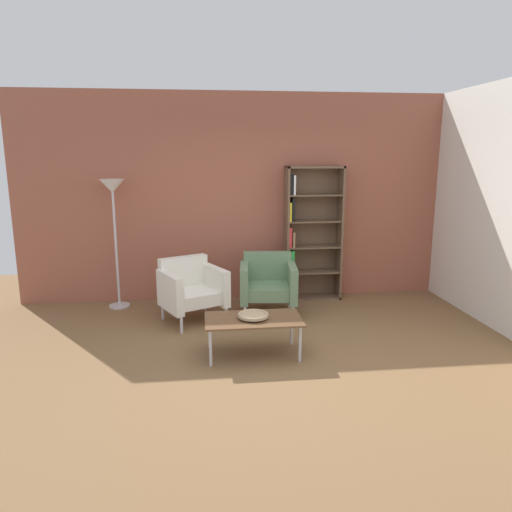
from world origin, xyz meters
TOP-DOWN VIEW (x-y plane):
  - ground_plane at (0.00, 0.00)m, footprint 8.32×8.32m
  - brick_back_panel at (0.00, 2.46)m, footprint 6.40×0.12m
  - bookshelf_tall at (0.86, 2.25)m, footprint 0.80×0.30m
  - coffee_table_low at (-0.14, 0.34)m, footprint 1.00×0.56m
  - decorative_bowl at (-0.14, 0.34)m, footprint 0.32×0.32m
  - armchair_corner_red at (0.19, 1.65)m, footprint 0.78×0.72m
  - armchair_spare_guest at (-0.80, 1.49)m, footprint 0.92×0.89m
  - floor_lamp_torchiere at (-1.80, 2.14)m, footprint 0.32×0.32m

SIDE VIEW (x-z plane):
  - ground_plane at x=0.00m, z-range 0.00..0.00m
  - coffee_table_low at x=-0.14m, z-range 0.17..0.57m
  - armchair_corner_red at x=0.19m, z-range 0.02..0.80m
  - armchair_spare_guest at x=-0.80m, z-range 0.02..0.80m
  - decorative_bowl at x=-0.14m, z-range 0.41..0.46m
  - bookshelf_tall at x=0.86m, z-range -0.02..1.88m
  - floor_lamp_torchiere at x=-1.80m, z-range 0.58..2.32m
  - brick_back_panel at x=0.00m, z-range 0.00..2.90m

